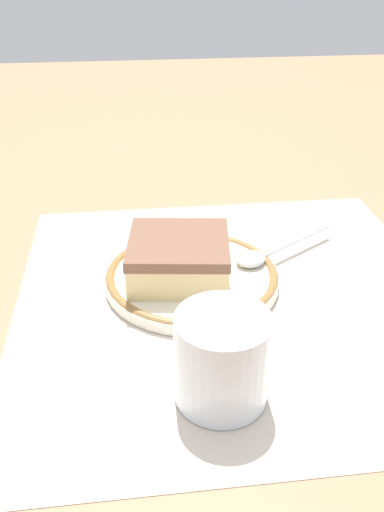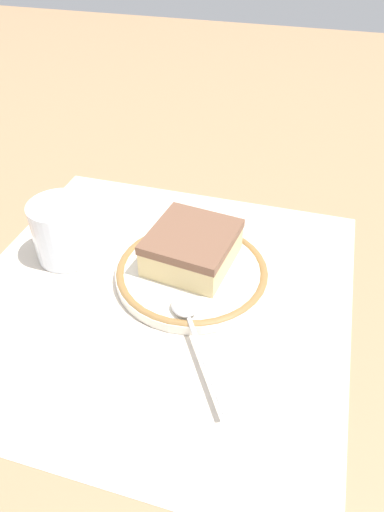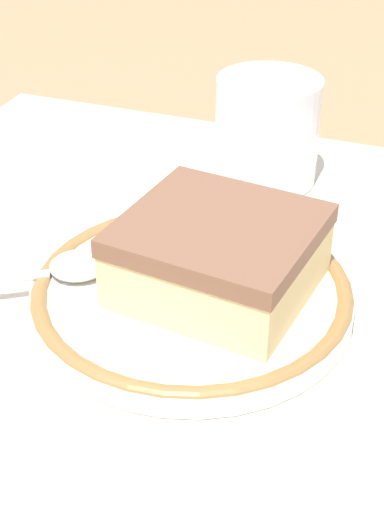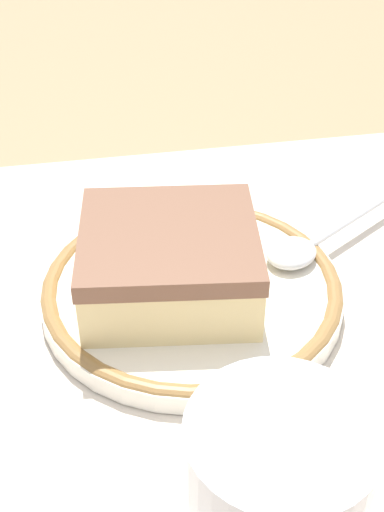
{
  "view_description": "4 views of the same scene",
  "coord_description": "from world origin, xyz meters",
  "px_view_note": "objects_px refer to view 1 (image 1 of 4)",
  "views": [
    {
      "loc": [
        -0.09,
        -0.43,
        0.31
      ],
      "look_at": [
        -0.04,
        0.03,
        0.03
      ],
      "focal_mm": 37.86,
      "sensor_mm": 36.0,
      "label": 1
    },
    {
      "loc": [
        0.34,
        0.14,
        0.36
      ],
      "look_at": [
        -0.04,
        0.03,
        0.03
      ],
      "focal_mm": 32.47,
      "sensor_mm": 36.0,
      "label": 2
    },
    {
      "loc": [
        -0.16,
        0.35,
        0.26
      ],
      "look_at": [
        -0.04,
        0.03,
        0.03
      ],
      "focal_mm": 54.44,
      "sensor_mm": 36.0,
      "label": 3
    },
    {
      "loc": [
        -0.09,
        -0.28,
        0.27
      ],
      "look_at": [
        -0.04,
        0.03,
        0.03
      ],
      "focal_mm": 48.65,
      "sensor_mm": 36.0,
      "label": 4
    }
  ],
  "objects_px": {
    "plate": "(192,277)",
    "napkin": "(348,347)",
    "cake_slice": "(179,258)",
    "spoon": "(261,255)",
    "cup": "(222,363)"
  },
  "relations": [
    {
      "from": "plate",
      "to": "cup",
      "type": "bearing_deg",
      "value": -88.84
    },
    {
      "from": "cup",
      "to": "napkin",
      "type": "bearing_deg",
      "value": 19.06
    },
    {
      "from": "napkin",
      "to": "plate",
      "type": "bearing_deg",
      "value": 135.89
    },
    {
      "from": "spoon",
      "to": "napkin",
      "type": "height_order",
      "value": "spoon"
    },
    {
      "from": "spoon",
      "to": "cup",
      "type": "distance_m",
      "value": 0.19
    },
    {
      "from": "plate",
      "to": "napkin",
      "type": "bearing_deg",
      "value": -44.11
    },
    {
      "from": "cake_slice",
      "to": "spoon",
      "type": "height_order",
      "value": "cake_slice"
    },
    {
      "from": "plate",
      "to": "cake_slice",
      "type": "bearing_deg",
      "value": -163.99
    },
    {
      "from": "plate",
      "to": "cup",
      "type": "distance_m",
      "value": 0.16
    },
    {
      "from": "plate",
      "to": "cup",
      "type": "height_order",
      "value": "cup"
    },
    {
      "from": "cup",
      "to": "cake_slice",
      "type": "bearing_deg",
      "value": 96.21
    },
    {
      "from": "plate",
      "to": "cup",
      "type": "xyz_separation_m",
      "value": [
        0.0,
        -0.16,
        0.02
      ]
    },
    {
      "from": "cake_slice",
      "to": "cup",
      "type": "bearing_deg",
      "value": -83.79
    },
    {
      "from": "cake_slice",
      "to": "napkin",
      "type": "distance_m",
      "value": 0.18
    },
    {
      "from": "plate",
      "to": "spoon",
      "type": "distance_m",
      "value": 0.08
    }
  ]
}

